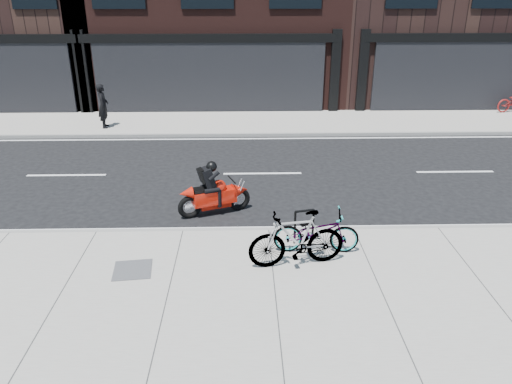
{
  "coord_description": "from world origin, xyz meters",
  "views": [
    {
      "loc": [
        -0.55,
        -12.34,
        5.51
      ],
      "look_at": [
        -0.28,
        -1.55,
        0.9
      ],
      "focal_mm": 35.0,
      "sensor_mm": 36.0,
      "label": 1
    }
  ],
  "objects_px": {
    "bike_rack": "(304,223)",
    "pedestrian": "(103,106)",
    "utility_grate": "(133,270)",
    "bicycle_front": "(316,232)",
    "bicycle_rear": "(297,239)",
    "motorcycle": "(217,192)"
  },
  "relations": [
    {
      "from": "bike_rack",
      "to": "pedestrian",
      "type": "bearing_deg",
      "value": 125.4
    },
    {
      "from": "motorcycle",
      "to": "bicycle_rear",
      "type": "bearing_deg",
      "value": -78.74
    },
    {
      "from": "motorcycle",
      "to": "pedestrian",
      "type": "distance_m",
      "value": 9.09
    },
    {
      "from": "bike_rack",
      "to": "bicycle_front",
      "type": "distance_m",
      "value": 0.47
    },
    {
      "from": "bicycle_rear",
      "to": "utility_grate",
      "type": "bearing_deg",
      "value": -96.5
    },
    {
      "from": "bicycle_front",
      "to": "pedestrian",
      "type": "xyz_separation_m",
      "value": [
        -6.99,
        9.95,
        0.38
      ]
    },
    {
      "from": "bicycle_front",
      "to": "pedestrian",
      "type": "relative_size",
      "value": 1.06
    },
    {
      "from": "bicycle_front",
      "to": "bike_rack",
      "type": "bearing_deg",
      "value": 28.92
    },
    {
      "from": "pedestrian",
      "to": "utility_grate",
      "type": "xyz_separation_m",
      "value": [
        3.21,
        -10.62,
        -0.85
      ]
    },
    {
      "from": "bicycle_front",
      "to": "utility_grate",
      "type": "xyz_separation_m",
      "value": [
        -3.78,
        -0.67,
        -0.47
      ]
    },
    {
      "from": "bicycle_rear",
      "to": "pedestrian",
      "type": "distance_m",
      "value": 12.34
    },
    {
      "from": "pedestrian",
      "to": "utility_grate",
      "type": "bearing_deg",
      "value": -171.76
    },
    {
      "from": "motorcycle",
      "to": "utility_grate",
      "type": "xyz_separation_m",
      "value": [
        -1.58,
        -2.9,
        -0.44
      ]
    },
    {
      "from": "bike_rack",
      "to": "motorcycle",
      "type": "xyz_separation_m",
      "value": [
        -1.99,
        1.82,
        -0.01
      ]
    },
    {
      "from": "bike_rack",
      "to": "utility_grate",
      "type": "relative_size",
      "value": 1.06
    },
    {
      "from": "bicycle_front",
      "to": "utility_grate",
      "type": "relative_size",
      "value": 2.41
    },
    {
      "from": "utility_grate",
      "to": "bicycle_rear",
      "type": "bearing_deg",
      "value": 2.52
    },
    {
      "from": "bike_rack",
      "to": "motorcycle",
      "type": "distance_m",
      "value": 2.69
    },
    {
      "from": "bicycle_rear",
      "to": "motorcycle",
      "type": "distance_m",
      "value": 3.25
    },
    {
      "from": "utility_grate",
      "to": "bicycle_front",
      "type": "bearing_deg",
      "value": 9.99
    },
    {
      "from": "bicycle_front",
      "to": "bicycle_rear",
      "type": "bearing_deg",
      "value": 140.08
    },
    {
      "from": "bicycle_front",
      "to": "utility_grate",
      "type": "bearing_deg",
      "value": 102.4
    }
  ]
}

